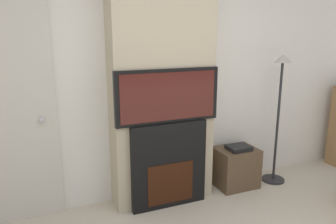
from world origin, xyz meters
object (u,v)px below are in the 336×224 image
at_px(floor_lamp, 279,104).
at_px(media_stand, 236,167).
at_px(television, 168,96).
at_px(fireplace, 168,165).

bearing_deg(floor_lamp, media_stand, 172.76).
height_order(floor_lamp, media_stand, floor_lamp).
relative_size(floor_lamp, media_stand, 3.02).
bearing_deg(television, fireplace, 90.00).
relative_size(television, floor_lamp, 0.70).
height_order(television, floor_lamp, floor_lamp).
distance_m(fireplace, floor_lamp, 1.54).
distance_m(television, floor_lamp, 1.46).
bearing_deg(fireplace, media_stand, 6.01).
distance_m(fireplace, media_stand, 0.95).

